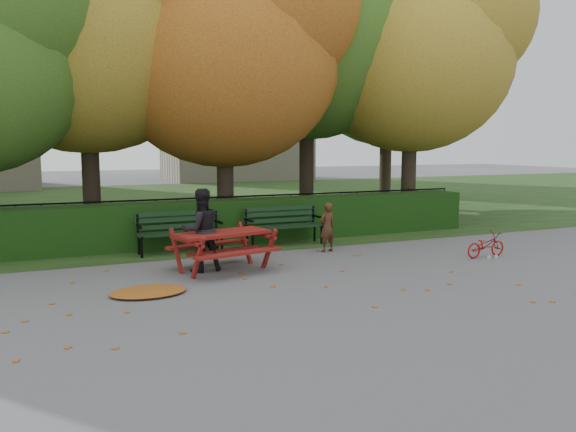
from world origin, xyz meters
name	(u,v)px	position (x,y,z in m)	size (l,w,h in m)	color
ground	(310,286)	(0.00, 0.00, 0.00)	(90.00, 90.00, 0.00)	slate
grass_strip	(154,204)	(0.00, 14.00, 0.01)	(90.00, 90.00, 0.00)	#1A3214
building_right	(235,88)	(8.00, 28.00, 6.00)	(9.00, 6.00, 12.00)	#B5A990
hedge	(227,221)	(0.00, 4.50, 0.50)	(13.00, 0.90, 1.00)	black
iron_fence	(217,216)	(0.00, 5.30, 0.54)	(14.00, 0.04, 1.02)	black
tree_b	(100,16)	(-2.44, 6.75, 5.40)	(6.72, 6.40, 8.79)	black
tree_c	(239,45)	(0.83, 5.96, 4.82)	(6.30, 6.00, 8.00)	black
tree_d	(323,19)	(3.88, 7.23, 5.98)	(7.14, 6.80, 9.58)	black
tree_e	(426,48)	(6.52, 5.77, 5.08)	(6.09, 5.80, 8.16)	black
tree_g	(399,61)	(8.33, 9.76, 5.37)	(6.30, 6.00, 8.55)	black
bench_left	(180,228)	(-1.30, 3.70, 0.52)	(1.80, 0.57, 0.88)	black
bench_right	(283,222)	(1.10, 3.70, 0.52)	(1.80, 0.57, 0.88)	black
picnic_table	(223,240)	(-0.96, 1.65, 0.56)	(1.94, 1.69, 0.82)	maroon
leaf_pile	(148,291)	(-2.51, 0.55, 0.04)	(1.18, 0.82, 0.08)	brown
leaf_scatter	(302,281)	(0.00, 0.30, 0.01)	(9.00, 5.70, 0.01)	brown
child	(327,227)	(1.63, 2.53, 0.53)	(0.39, 0.26, 1.07)	#402514
adult	(201,230)	(-1.34, 1.76, 0.76)	(0.74, 0.57, 1.52)	black
bicycle	(486,245)	(4.34, 0.69, 0.25)	(0.34, 0.96, 0.50)	#9B0F0E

